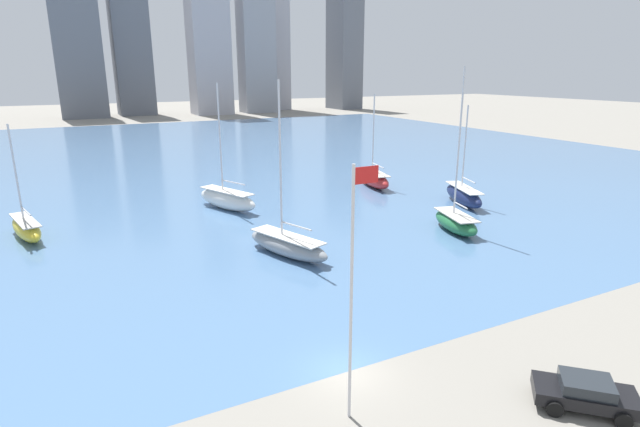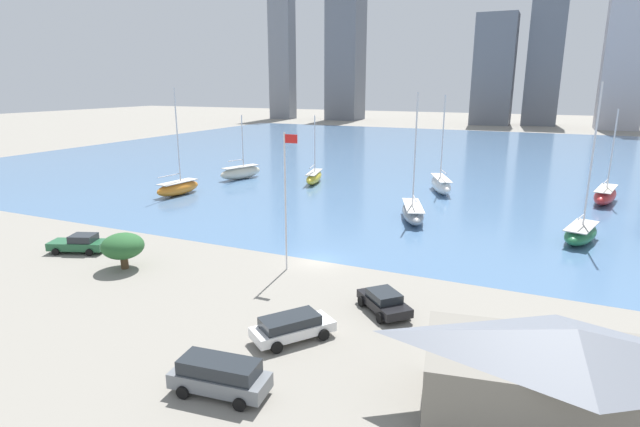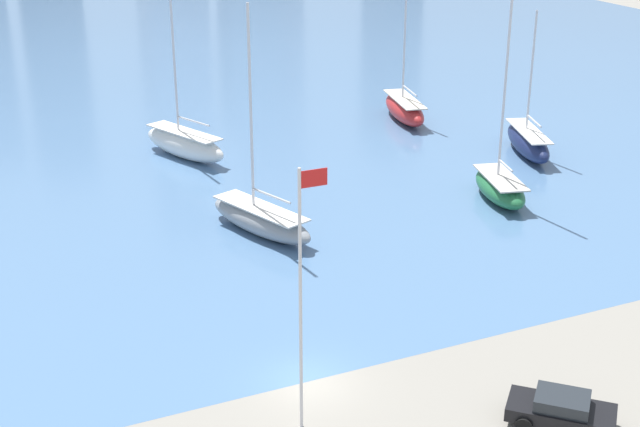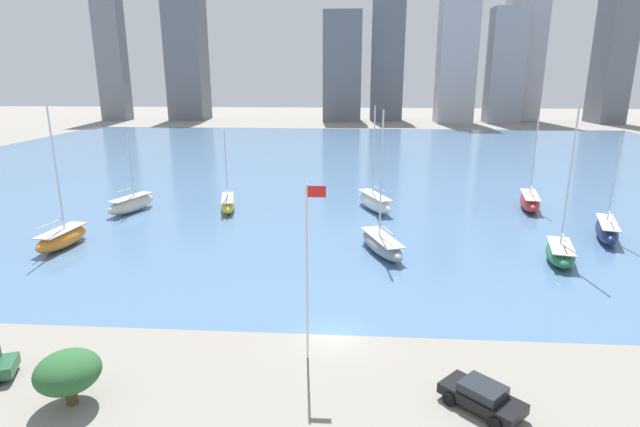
{
  "view_description": "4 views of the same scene",
  "coord_description": "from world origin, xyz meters",
  "views": [
    {
      "loc": [
        -11.64,
        -19.73,
        15.22
      ],
      "look_at": [
        5.64,
        13.95,
        4.39
      ],
      "focal_mm": 28.0,
      "sensor_mm": 36.0,
      "label": 1
    },
    {
      "loc": [
        17.73,
        -38.51,
        15.45
      ],
      "look_at": [
        -4.09,
        9.31,
        1.76
      ],
      "focal_mm": 28.0,
      "sensor_mm": 36.0,
      "label": 2
    },
    {
      "loc": [
        -13.92,
        -32.46,
        22.75
      ],
      "look_at": [
        5.4,
        10.6,
        3.62
      ],
      "focal_mm": 50.0,
      "sensor_mm": 36.0,
      "label": 3
    },
    {
      "loc": [
        1.21,
        -31.89,
        17.95
      ],
      "look_at": [
        -2.29,
        18.62,
        3.76
      ],
      "focal_mm": 28.0,
      "sensor_mm": 36.0,
      "label": 4
    }
  ],
  "objects": [
    {
      "name": "ground_plane",
      "position": [
        0.0,
        0.0,
        0.0
      ],
      "size": [
        500.0,
        500.0,
        0.0
      ],
      "primitive_type": "plane",
      "color": "gray"
    },
    {
      "name": "harbor_water",
      "position": [
        0.0,
        70.0,
        0.0
      ],
      "size": [
        180.0,
        140.0,
        0.0
      ],
      "color": "#4C7099",
      "rests_on": "ground_plane"
    },
    {
      "name": "boat_shed",
      "position": [
        19.8,
        -15.46,
        2.45
      ],
      "size": [
        13.82,
        8.19,
        4.89
      ],
      "rotation": [
        0.0,
        0.0,
        0.17
      ],
      "color": "slate",
      "rests_on": "ground_plane"
    },
    {
      "name": "flag_pole",
      "position": [
        -1.54,
        -3.07,
        6.34
      ],
      "size": [
        1.24,
        0.14,
        11.7
      ],
      "color": "silver",
      "rests_on": "ground_plane"
    },
    {
      "name": "yard_shrub",
      "position": [
        -14.43,
        -8.67,
        2.01
      ],
      "size": [
        3.54,
        3.54,
        3.12
      ],
      "color": "#4C3823",
      "rests_on": "ground_plane"
    },
    {
      "name": "distant_city_skyline",
      "position": [
        15.14,
        169.76,
        25.85
      ],
      "size": [
        200.25,
        22.23,
        65.13
      ],
      "color": "slate",
      "rests_on": "ground_plane"
    },
    {
      "name": "sailboat_green",
      "position": [
        21.67,
        15.93,
        1.0
      ],
      "size": [
        4.32,
        7.58,
        15.67
      ],
      "rotation": [
        0.0,
        0.0,
        -0.26
      ],
      "color": "#236B3D",
      "rests_on": "harbor_water"
    },
    {
      "name": "sailboat_gray",
      "position": [
        4.21,
        17.25,
        1.0
      ],
      "size": [
        5.28,
        9.35,
        14.59
      ],
      "rotation": [
        0.0,
        0.0,
        0.34
      ],
      "color": "gray",
      "rests_on": "harbor_water"
    },
    {
      "name": "sailboat_white",
      "position": [
        4.06,
        34.14,
        1.19
      ],
      "size": [
        5.54,
        9.35,
        14.0
      ],
      "rotation": [
        0.0,
        0.0,
        0.39
      ],
      "color": "white",
      "rests_on": "harbor_water"
    },
    {
      "name": "sailboat_orange",
      "position": [
        -29.83,
        16.7,
        1.09
      ],
      "size": [
        3.23,
        7.78,
        14.95
      ],
      "rotation": [
        0.0,
        0.0,
        -0.1
      ],
      "color": "orange",
      "rests_on": "harbor_water"
    },
    {
      "name": "sailboat_cream",
      "position": [
        -28.59,
        30.99,
        1.13
      ],
      "size": [
        4.7,
        8.39,
        10.52
      ],
      "rotation": [
        0.0,
        0.0,
        -0.33
      ],
      "color": "beige",
      "rests_on": "harbor_water"
    },
    {
      "name": "sailboat_red",
      "position": [
        25.41,
        36.35,
        1.1
      ],
      "size": [
        4.2,
        9.24,
        12.32
      ],
      "rotation": [
        0.0,
        0.0,
        -0.21
      ],
      "color": "#B72828",
      "rests_on": "harbor_water"
    },
    {
      "name": "sailboat_yellow",
      "position": [
        -15.87,
        32.83,
        0.99
      ],
      "size": [
        3.69,
        8.31,
        10.66
      ],
      "rotation": [
        0.0,
        0.0,
        0.23
      ],
      "color": "yellow",
      "rests_on": "harbor_water"
    },
    {
      "name": "parked_wagon_white",
      "position": [
        4.47,
        -13.65,
        0.88
      ],
      "size": [
        4.67,
        5.34,
        1.59
      ],
      "rotation": [
        0.0,
        0.0,
        -0.63
      ],
      "color": "white",
      "rests_on": "ground_plane"
    },
    {
      "name": "parked_suv_gray",
      "position": [
        3.71,
        -20.13,
        1.02
      ],
      "size": [
        5.31,
        2.65,
        1.89
      ],
      "rotation": [
        0.0,
        0.0,
        1.69
      ],
      "color": "slate",
      "rests_on": "ground_plane"
    },
    {
      "name": "parked_pickup_green",
      "position": [
        -21.62,
        -7.13,
        0.84
      ],
      "size": [
        5.58,
        3.8,
        1.7
      ],
      "rotation": [
        0.0,
        0.0,
        -1.2
      ],
      "color": "#235B38",
      "rests_on": "ground_plane"
    },
    {
      "name": "parked_sedan_black",
      "position": [
        8.5,
        -7.56,
        0.8
      ],
      "size": [
        4.66,
        4.58,
        1.52
      ],
      "rotation": [
        0.0,
        0.0,
        0.81
      ],
      "color": "black",
      "rests_on": "ground_plane"
    }
  ]
}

